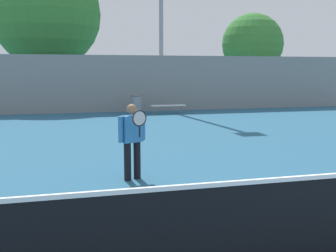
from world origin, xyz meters
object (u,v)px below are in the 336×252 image
at_px(bench_courtside_near, 168,106).
at_px(tree_green_tall, 46,14).
at_px(tree_green_broad, 252,44).
at_px(tennis_player, 132,137).
at_px(trash_bin, 137,105).

relative_size(bench_courtside_near, tree_green_tall, 0.20).
xyz_separation_m(bench_courtside_near, tree_green_tall, (-5.93, 6.70, 5.11)).
bearing_deg(tree_green_broad, bench_courtside_near, -140.83).
relative_size(tennis_player, trash_bin, 1.61).
relative_size(tennis_player, tree_green_broad, 0.25).
xyz_separation_m(bench_courtside_near, tree_green_broad, (7.41, 6.04, 3.47)).
distance_m(tennis_player, tree_green_broad, 20.73).
bearing_deg(tree_green_broad, trash_bin, -145.94).
xyz_separation_m(tennis_player, tree_green_tall, (-2.35, 17.98, 4.64)).
bearing_deg(tree_green_tall, tree_green_broad, -2.84).
height_order(tennis_player, tree_green_broad, tree_green_broad).
bearing_deg(trash_bin, tree_green_tall, 122.80).
bearing_deg(bench_courtside_near, tennis_player, -107.61).
xyz_separation_m(tennis_player, trash_bin, (2.00, 11.24, -0.38)).
height_order(bench_courtside_near, trash_bin, trash_bin).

